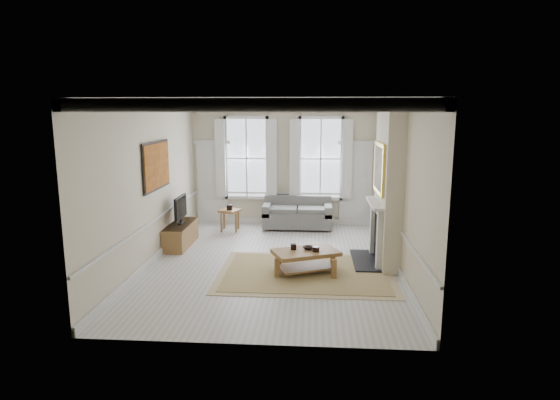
# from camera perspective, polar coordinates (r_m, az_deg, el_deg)

# --- Properties ---
(floor) EXTENTS (7.20, 7.20, 0.00)m
(floor) POSITION_cam_1_polar(r_m,az_deg,el_deg) (10.18, -0.89, -7.65)
(floor) COLOR #B7B5AD
(floor) RESTS_ON ground
(ceiling) EXTENTS (7.20, 7.20, 0.00)m
(ceiling) POSITION_cam_1_polar(r_m,az_deg,el_deg) (9.66, -0.95, 11.86)
(ceiling) COLOR white
(ceiling) RESTS_ON back_wall
(back_wall) EXTENTS (5.20, 0.00, 5.20)m
(back_wall) POSITION_cam_1_polar(r_m,az_deg,el_deg) (13.33, 0.43, 4.26)
(back_wall) COLOR beige
(back_wall) RESTS_ON floor
(left_wall) EXTENTS (0.00, 7.20, 7.20)m
(left_wall) POSITION_cam_1_polar(r_m,az_deg,el_deg) (10.33, -15.45, 1.94)
(left_wall) COLOR beige
(left_wall) RESTS_ON floor
(right_wall) EXTENTS (0.00, 7.20, 7.20)m
(right_wall) POSITION_cam_1_polar(r_m,az_deg,el_deg) (9.90, 14.26, 1.62)
(right_wall) COLOR beige
(right_wall) RESTS_ON floor
(window_left) EXTENTS (1.26, 0.20, 2.20)m
(window_left) POSITION_cam_1_polar(r_m,az_deg,el_deg) (13.37, -4.10, 5.12)
(window_left) COLOR #B2BCC6
(window_left) RESTS_ON back_wall
(window_right) EXTENTS (1.26, 0.20, 2.20)m
(window_right) POSITION_cam_1_polar(r_m,az_deg,el_deg) (13.24, 4.98, 5.04)
(window_right) COLOR #B2BCC6
(window_right) RESTS_ON back_wall
(door_left) EXTENTS (0.90, 0.08, 2.30)m
(door_left) POSITION_cam_1_polar(r_m,az_deg,el_deg) (13.65, -8.21, 1.98)
(door_left) COLOR silver
(door_left) RESTS_ON floor
(door_right) EXTENTS (0.90, 0.08, 2.30)m
(door_right) POSITION_cam_1_polar(r_m,az_deg,el_deg) (13.40, 9.20, 1.78)
(door_right) COLOR silver
(door_right) RESTS_ON floor
(painting) EXTENTS (0.05, 1.66, 1.06)m
(painting) POSITION_cam_1_polar(r_m,az_deg,el_deg) (10.55, -14.80, 4.07)
(painting) COLOR #C06B20
(painting) RESTS_ON left_wall
(chimney_breast) EXTENTS (0.35, 1.70, 3.38)m
(chimney_breast) POSITION_cam_1_polar(r_m,az_deg,el_deg) (10.06, 13.09, 1.82)
(chimney_breast) COLOR beige
(chimney_breast) RESTS_ON floor
(hearth) EXTENTS (0.55, 1.50, 0.05)m
(hearth) POSITION_cam_1_polar(r_m,az_deg,el_deg) (10.39, 10.36, -7.29)
(hearth) COLOR black
(hearth) RESTS_ON floor
(fireplace) EXTENTS (0.21, 1.45, 1.33)m
(fireplace) POSITION_cam_1_polar(r_m,az_deg,el_deg) (10.22, 11.60, -3.52)
(fireplace) COLOR silver
(fireplace) RESTS_ON floor
(mirror) EXTENTS (0.06, 1.26, 1.06)m
(mirror) POSITION_cam_1_polar(r_m,az_deg,el_deg) (9.98, 11.95, 3.83)
(mirror) COLOR gold
(mirror) RESTS_ON chimney_breast
(sofa) EXTENTS (1.89, 0.92, 0.87)m
(sofa) POSITION_cam_1_polar(r_m,az_deg,el_deg) (13.05, 2.14, -1.84)
(sofa) COLOR slate
(sofa) RESTS_ON floor
(side_table) EXTENTS (0.61, 0.61, 0.58)m
(side_table) POSITION_cam_1_polar(r_m,az_deg,el_deg) (12.79, -6.14, -1.67)
(side_table) COLOR brown
(side_table) RESTS_ON floor
(rug) EXTENTS (3.50, 2.60, 0.02)m
(rug) POSITION_cam_1_polar(r_m,az_deg,el_deg) (9.56, 3.15, -8.83)
(rug) COLOR tan
(rug) RESTS_ON floor
(coffee_table) EXTENTS (1.46, 1.19, 0.48)m
(coffee_table) POSITION_cam_1_polar(r_m,az_deg,el_deg) (9.44, 3.17, -6.64)
(coffee_table) COLOR brown
(coffee_table) RESTS_ON rug
(ceramic_pot_a) EXTENTS (0.12, 0.12, 0.12)m
(ceramic_pot_a) POSITION_cam_1_polar(r_m,az_deg,el_deg) (9.45, 1.66, -5.72)
(ceramic_pot_a) COLOR black
(ceramic_pot_a) RESTS_ON coffee_table
(ceramic_pot_b) EXTENTS (0.14, 0.14, 0.10)m
(ceramic_pot_b) POSITION_cam_1_polar(r_m,az_deg,el_deg) (9.35, 4.40, -5.98)
(ceramic_pot_b) COLOR black
(ceramic_pot_b) RESTS_ON coffee_table
(bowl) EXTENTS (0.29, 0.29, 0.05)m
(bowl) POSITION_cam_1_polar(r_m,az_deg,el_deg) (9.50, 3.49, -5.84)
(bowl) COLOR black
(bowl) RESTS_ON coffee_table
(tv_stand) EXTENTS (0.49, 1.52, 0.54)m
(tv_stand) POSITION_cam_1_polar(r_m,az_deg,el_deg) (11.61, -12.01, -4.16)
(tv_stand) COLOR brown
(tv_stand) RESTS_ON floor
(tv) EXTENTS (0.08, 0.90, 0.68)m
(tv) POSITION_cam_1_polar(r_m,az_deg,el_deg) (11.45, -12.03, -0.94)
(tv) COLOR black
(tv) RESTS_ON tv_stand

